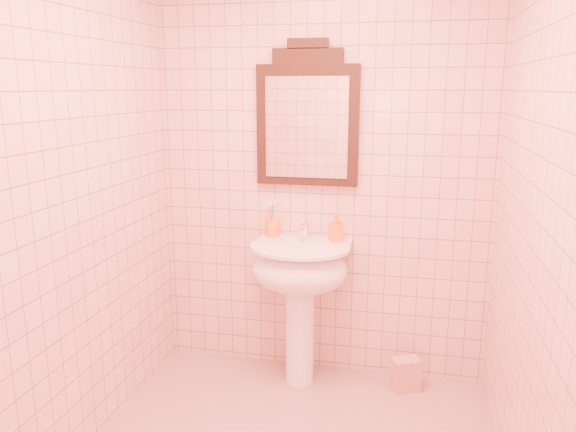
% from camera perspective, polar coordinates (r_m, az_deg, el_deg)
% --- Properties ---
extents(back_wall, '(2.00, 0.02, 2.50)m').
position_cam_1_polar(back_wall, '(3.36, 3.50, 4.31)').
color(back_wall, beige).
rests_on(back_wall, floor).
extents(pedestal_sink, '(0.58, 0.58, 0.86)m').
position_cam_1_polar(pedestal_sink, '(3.30, 1.21, -6.38)').
color(pedestal_sink, white).
rests_on(pedestal_sink, floor).
extents(faucet, '(0.04, 0.16, 0.11)m').
position_cam_1_polar(faucet, '(3.35, 1.69, -1.45)').
color(faucet, white).
rests_on(faucet, pedestal_sink).
extents(mirror, '(0.60, 0.06, 0.84)m').
position_cam_1_polar(mirror, '(3.32, 1.97, 9.81)').
color(mirror, black).
rests_on(mirror, back_wall).
extents(toothbrush_cup, '(0.09, 0.09, 0.20)m').
position_cam_1_polar(toothbrush_cup, '(3.43, -1.59, -1.18)').
color(toothbrush_cup, orange).
rests_on(toothbrush_cup, pedestal_sink).
extents(soap_dispenser, '(0.10, 0.10, 0.17)m').
position_cam_1_polar(soap_dispenser, '(3.32, 4.89, -1.18)').
color(soap_dispenser, orange).
rests_on(soap_dispenser, pedestal_sink).
extents(towel, '(0.19, 0.16, 0.20)m').
position_cam_1_polar(towel, '(3.51, 11.85, -15.46)').
color(towel, tan).
rests_on(towel, floor).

